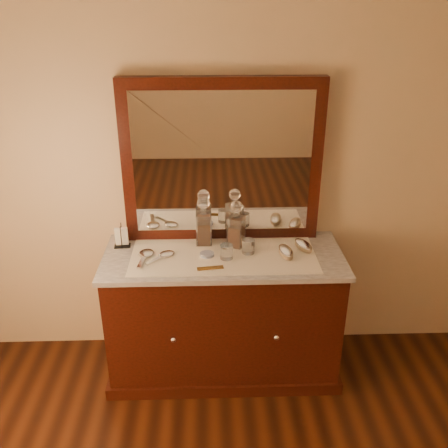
{
  "coord_description": "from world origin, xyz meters",
  "views": [
    {
      "loc": [
        -0.08,
        -0.59,
        2.25
      ],
      "look_at": [
        0.0,
        1.85,
        1.1
      ],
      "focal_mm": 38.88,
      "sensor_mm": 36.0,
      "label": 1
    }
  ],
  "objects": [
    {
      "name": "decanter_left",
      "position": [
        -0.12,
        2.1,
        0.97
      ],
      "size": [
        0.1,
        0.1,
        0.31
      ],
      "color": "#914315",
      "rests_on": "lace_runner"
    },
    {
      "name": "tumblers",
      "position": [
        0.08,
        1.94,
        0.9
      ],
      "size": [
        0.21,
        0.14,
        0.09
      ],
      "color": "white",
      "rests_on": "lace_runner"
    },
    {
      "name": "dresser_cabinet",
      "position": [
        0.0,
        1.96,
        0.41
      ],
      "size": [
        1.4,
        0.55,
        0.82
      ],
      "primitive_type": "cube",
      "color": "black",
      "rests_on": "floor"
    },
    {
      "name": "hand_mirror_inner",
      "position": [
        -0.35,
        1.94,
        0.86
      ],
      "size": [
        0.18,
        0.19,
        0.02
      ],
      "color": "silver",
      "rests_on": "lace_runner"
    },
    {
      "name": "lace_runner",
      "position": [
        0.0,
        1.94,
        0.85
      ],
      "size": [
        1.1,
        0.45,
        0.0
      ],
      "primitive_type": "cube",
      "color": "beige",
      "rests_on": "marble_top"
    },
    {
      "name": "comb",
      "position": [
        -0.08,
        1.79,
        0.86
      ],
      "size": [
        0.15,
        0.05,
        0.01
      ],
      "primitive_type": "cube",
      "rotation": [
        0.0,
        0.0,
        0.13
      ],
      "color": "brown",
      "rests_on": "lace_runner"
    },
    {
      "name": "pin_dish",
      "position": [
        -0.1,
        1.94,
        0.86
      ],
      "size": [
        0.1,
        0.1,
        0.02
      ],
      "primitive_type": "cylinder",
      "rotation": [
        0.0,
        0.0,
        -0.13
      ],
      "color": "silver",
      "rests_on": "lace_runner"
    },
    {
      "name": "marble_top",
      "position": [
        0.0,
        1.96,
        0.83
      ],
      "size": [
        1.44,
        0.59,
        0.03
      ],
      "primitive_type": "cube",
      "color": "silver",
      "rests_on": "dresser_cabinet"
    },
    {
      "name": "hand_mirror_outer",
      "position": [
        -0.46,
        1.94,
        0.86
      ],
      "size": [
        0.1,
        0.23,
        0.02
      ],
      "color": "silver",
      "rests_on": "lace_runner"
    },
    {
      "name": "knob_right",
      "position": [
        0.3,
        1.67,
        0.45
      ],
      "size": [
        0.04,
        0.04,
        0.04
      ],
      "primitive_type": "sphere",
      "color": "silver",
      "rests_on": "dresser_cabinet"
    },
    {
      "name": "napkin_rack",
      "position": [
        -0.62,
        2.08,
        0.91
      ],
      "size": [
        0.1,
        0.07,
        0.15
      ],
      "color": "black",
      "rests_on": "marble_top"
    },
    {
      "name": "brush_far",
      "position": [
        0.49,
        2.0,
        0.88
      ],
      "size": [
        0.12,
        0.18,
        0.05
      ],
      "color": "#A18363",
      "rests_on": "lace_runner"
    },
    {
      "name": "decanter_right",
      "position": [
        0.08,
        2.06,
        0.97
      ],
      "size": [
        0.12,
        0.12,
        0.3
      ],
      "color": "#914315",
      "rests_on": "lace_runner"
    },
    {
      "name": "brush_near",
      "position": [
        0.37,
        1.93,
        0.88
      ],
      "size": [
        0.1,
        0.18,
        0.05
      ],
      "color": "#A18363",
      "rests_on": "lace_runner"
    },
    {
      "name": "knob_left",
      "position": [
        -0.3,
        1.67,
        0.45
      ],
      "size": [
        0.04,
        0.04,
        0.04
      ],
      "primitive_type": "sphere",
      "color": "silver",
      "rests_on": "dresser_cabinet"
    },
    {
      "name": "dresser_plinth",
      "position": [
        0.0,
        1.96,
        0.04
      ],
      "size": [
        1.46,
        0.59,
        0.08
      ],
      "primitive_type": "cube",
      "color": "black",
      "rests_on": "floor"
    },
    {
      "name": "mirror_frame",
      "position": [
        0.0,
        2.2,
        1.35
      ],
      "size": [
        1.2,
        0.08,
        1.0
      ],
      "primitive_type": "cube",
      "color": "black",
      "rests_on": "marble_top"
    },
    {
      "name": "mirror_glass",
      "position": [
        0.0,
        2.17,
        1.35
      ],
      "size": [
        1.06,
        0.01,
        0.86
      ],
      "primitive_type": "cube",
      "color": "white",
      "rests_on": "marble_top"
    }
  ]
}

